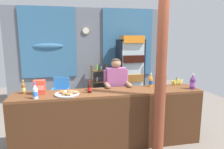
{
  "coord_description": "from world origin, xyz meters",
  "views": [
    {
      "loc": [
        -0.63,
        -2.93,
        1.89
      ],
      "look_at": [
        0.15,
        0.85,
        1.19
      ],
      "focal_mm": 32.44,
      "sensor_mm": 36.0,
      "label": 1
    }
  ],
  "objects_px": {
    "soda_bottle_cola": "(90,87)",
    "pastry_tray": "(67,94)",
    "shopkeeper": "(116,87)",
    "plastic_lawn_chair": "(61,92)",
    "snack_box_crackers": "(40,87)",
    "soda_bottle_grape_soda": "(193,82)",
    "timber_post": "(161,79)",
    "bottle_shelf_rack": "(99,83)",
    "soda_bottle_iced_tea": "(23,88)",
    "banana_bunch": "(177,82)",
    "soda_bottle_orange_soda": "(151,81)",
    "soda_bottle_water": "(35,92)",
    "stall_counter": "(111,115)",
    "drink_fridge": "(130,66)"
  },
  "relations": [
    {
      "from": "timber_post",
      "to": "bottle_shelf_rack",
      "type": "relative_size",
      "value": 2.37
    },
    {
      "from": "snack_box_crackers",
      "to": "banana_bunch",
      "type": "height_order",
      "value": "snack_box_crackers"
    },
    {
      "from": "bottle_shelf_rack",
      "to": "soda_bottle_orange_soda",
      "type": "bearing_deg",
      "value": -74.54
    },
    {
      "from": "snack_box_crackers",
      "to": "banana_bunch",
      "type": "bearing_deg",
      "value": 2.94
    },
    {
      "from": "drink_fridge",
      "to": "shopkeeper",
      "type": "bearing_deg",
      "value": -114.53
    },
    {
      "from": "bottle_shelf_rack",
      "to": "soda_bottle_orange_soda",
      "type": "height_order",
      "value": "soda_bottle_orange_soda"
    },
    {
      "from": "plastic_lawn_chair",
      "to": "soda_bottle_grape_soda",
      "type": "height_order",
      "value": "soda_bottle_grape_soda"
    },
    {
      "from": "timber_post",
      "to": "soda_bottle_orange_soda",
      "type": "xyz_separation_m",
      "value": [
        0.1,
        0.63,
        -0.17
      ]
    },
    {
      "from": "soda_bottle_water",
      "to": "soda_bottle_iced_tea",
      "type": "bearing_deg",
      "value": 124.72
    },
    {
      "from": "timber_post",
      "to": "snack_box_crackers",
      "type": "xyz_separation_m",
      "value": [
        -1.87,
        0.51,
        -0.16
      ]
    },
    {
      "from": "soda_bottle_iced_tea",
      "to": "soda_bottle_water",
      "type": "xyz_separation_m",
      "value": [
        0.24,
        -0.34,
        0.01
      ]
    },
    {
      "from": "bottle_shelf_rack",
      "to": "pastry_tray",
      "type": "relative_size",
      "value": 2.8
    },
    {
      "from": "shopkeeper",
      "to": "soda_bottle_water",
      "type": "bearing_deg",
      "value": -155.14
    },
    {
      "from": "soda_bottle_cola",
      "to": "pastry_tray",
      "type": "xyz_separation_m",
      "value": [
        -0.37,
        -0.08,
        -0.07
      ]
    },
    {
      "from": "shopkeeper",
      "to": "soda_bottle_orange_soda",
      "type": "xyz_separation_m",
      "value": [
        0.61,
        -0.26,
        0.15
      ]
    },
    {
      "from": "bottle_shelf_rack",
      "to": "shopkeeper",
      "type": "bearing_deg",
      "value": -88.91
    },
    {
      "from": "soda_bottle_water",
      "to": "soda_bottle_cola",
      "type": "xyz_separation_m",
      "value": [
        0.83,
        0.18,
        -0.02
      ]
    },
    {
      "from": "soda_bottle_water",
      "to": "bottle_shelf_rack",
      "type": "bearing_deg",
      "value": 63.65
    },
    {
      "from": "snack_box_crackers",
      "to": "pastry_tray",
      "type": "distance_m",
      "value": 0.47
    },
    {
      "from": "soda_bottle_cola",
      "to": "snack_box_crackers",
      "type": "relative_size",
      "value": 0.91
    },
    {
      "from": "soda_bottle_grape_soda",
      "to": "banana_bunch",
      "type": "bearing_deg",
      "value": 109.46
    },
    {
      "from": "bottle_shelf_rack",
      "to": "banana_bunch",
      "type": "relative_size",
      "value": 4.06
    },
    {
      "from": "soda_bottle_water",
      "to": "plastic_lawn_chair",
      "type": "bearing_deg",
      "value": 83.66
    },
    {
      "from": "timber_post",
      "to": "soda_bottle_grape_soda",
      "type": "distance_m",
      "value": 0.83
    },
    {
      "from": "soda_bottle_water",
      "to": "pastry_tray",
      "type": "relative_size",
      "value": 0.62
    },
    {
      "from": "timber_post",
      "to": "soda_bottle_grape_soda",
      "type": "xyz_separation_m",
      "value": [
        0.76,
        0.3,
        -0.16
      ]
    },
    {
      "from": "shopkeeper",
      "to": "snack_box_crackers",
      "type": "bearing_deg",
      "value": -164.35
    },
    {
      "from": "soda_bottle_grape_soda",
      "to": "drink_fridge",
      "type": "bearing_deg",
      "value": 100.18
    },
    {
      "from": "stall_counter",
      "to": "banana_bunch",
      "type": "relative_size",
      "value": 11.8
    },
    {
      "from": "soda_bottle_water",
      "to": "soda_bottle_orange_soda",
      "type": "relative_size",
      "value": 0.97
    },
    {
      "from": "soda_bottle_water",
      "to": "banana_bunch",
      "type": "relative_size",
      "value": 0.91
    },
    {
      "from": "snack_box_crackers",
      "to": "drink_fridge",
      "type": "bearing_deg",
      "value": 45.19
    },
    {
      "from": "plastic_lawn_chair",
      "to": "soda_bottle_water",
      "type": "height_order",
      "value": "soda_bottle_water"
    },
    {
      "from": "stall_counter",
      "to": "soda_bottle_grape_soda",
      "type": "height_order",
      "value": "soda_bottle_grape_soda"
    },
    {
      "from": "shopkeeper",
      "to": "soda_bottle_orange_soda",
      "type": "bearing_deg",
      "value": -23.25
    },
    {
      "from": "plastic_lawn_chair",
      "to": "soda_bottle_water",
      "type": "xyz_separation_m",
      "value": [
        -0.25,
        -2.22,
        0.6
      ]
    },
    {
      "from": "snack_box_crackers",
      "to": "plastic_lawn_chair",
      "type": "bearing_deg",
      "value": 83.61
    },
    {
      "from": "timber_post",
      "to": "soda_bottle_orange_soda",
      "type": "relative_size",
      "value": 10.34
    },
    {
      "from": "soda_bottle_iced_tea",
      "to": "snack_box_crackers",
      "type": "bearing_deg",
      "value": -16.93
    },
    {
      "from": "timber_post",
      "to": "pastry_tray",
      "type": "bearing_deg",
      "value": 166.24
    },
    {
      "from": "plastic_lawn_chair",
      "to": "soda_bottle_iced_tea",
      "type": "relative_size",
      "value": 3.75
    },
    {
      "from": "timber_post",
      "to": "banana_bunch",
      "type": "bearing_deg",
      "value": 44.68
    },
    {
      "from": "stall_counter",
      "to": "soda_bottle_grape_soda",
      "type": "distance_m",
      "value": 1.57
    },
    {
      "from": "soda_bottle_grape_soda",
      "to": "soda_bottle_iced_tea",
      "type": "height_order",
      "value": "soda_bottle_grape_soda"
    },
    {
      "from": "bottle_shelf_rack",
      "to": "banana_bunch",
      "type": "distance_m",
      "value": 2.66
    },
    {
      "from": "pastry_tray",
      "to": "banana_bunch",
      "type": "xyz_separation_m",
      "value": [
        2.08,
        0.28,
        0.04
      ]
    },
    {
      "from": "shopkeeper",
      "to": "soda_bottle_cola",
      "type": "distance_m",
      "value": 0.73
    },
    {
      "from": "plastic_lawn_chair",
      "to": "soda_bottle_water",
      "type": "bearing_deg",
      "value": -96.34
    },
    {
      "from": "stall_counter",
      "to": "soda_bottle_orange_soda",
      "type": "relative_size",
      "value": 12.64
    },
    {
      "from": "shopkeeper",
      "to": "plastic_lawn_chair",
      "type": "bearing_deg",
      "value": 125.83
    }
  ]
}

